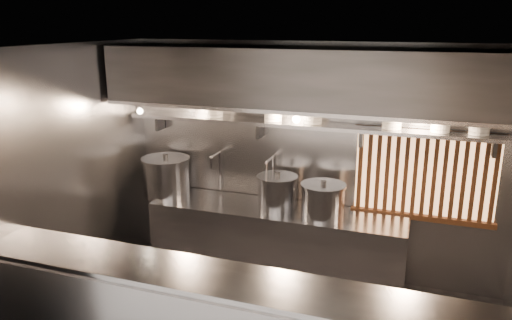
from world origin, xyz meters
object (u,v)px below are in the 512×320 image
Objects in this scene: pendant_bulb at (296,119)px; stock_pot_left at (166,176)px; heat_lamp at (138,106)px; stock_pot_mid at (277,191)px; stock_pot_right at (323,200)px.

pendant_bulb is 1.84m from stock_pot_left.
heat_lamp is 0.57× the size of stock_pot_mid.
stock_pot_left is 1.03× the size of stock_pot_right.
stock_pot_mid is 0.91× the size of stock_pot_right.
heat_lamp is 0.51× the size of stock_pot_left.
heat_lamp is 1.89m from stock_pot_mid.
pendant_bulb is at bearing 11.00° from heat_lamp.
stock_pot_right is (2.00, -0.07, -0.05)m from stock_pot_left.
stock_pot_mid is at bearing 170.24° from stock_pot_right.
stock_pot_right is (2.15, 0.23, -0.98)m from heat_lamp.
stock_pot_mid is (1.59, 0.33, -0.97)m from heat_lamp.
stock_pot_mid is at bearing 1.13° from stock_pot_left.
stock_pot_mid is (-0.21, -0.02, -0.87)m from pendant_bulb.
stock_pot_left is at bearing -178.22° from pendant_bulb.
stock_pot_right is (0.56, -0.10, -0.00)m from stock_pot_mid.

